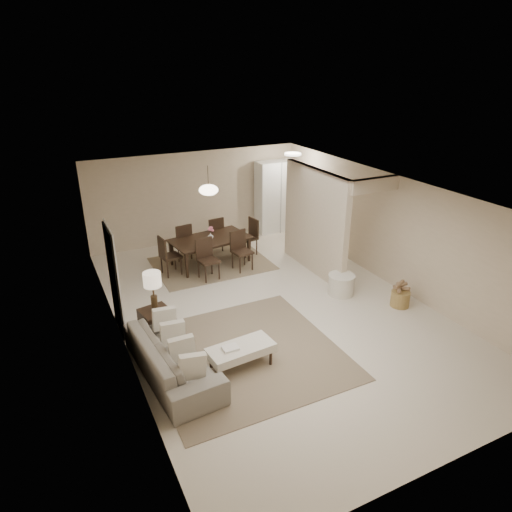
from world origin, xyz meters
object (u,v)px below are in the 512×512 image
pantry_cabinet (276,196)px  round_pouf (341,285)px  wicker_basket (400,299)px  ottoman_bench (241,350)px  side_table (157,324)px  dining_table (211,251)px  sofa (172,357)px

pantry_cabinet → round_pouf: 4.38m
round_pouf → wicker_basket: bearing=-51.1°
ottoman_bench → pantry_cabinet: bearing=51.7°
side_table → dining_table: size_ratio=0.29×
ottoman_bench → side_table: (-1.03, 1.49, -0.04)m
dining_table → ottoman_bench: bearing=-112.3°
sofa → wicker_basket: bearing=-93.5°
sofa → side_table: (0.05, 1.19, -0.06)m
wicker_basket → side_table: bearing=167.5°
round_pouf → dining_table: 3.40m
side_table → pantry_cabinet: bearing=41.2°
pantry_cabinet → round_pouf: bearing=-99.0°
pantry_cabinet → wicker_basket: bearing=-88.7°
dining_table → side_table: bearing=-136.1°
ottoman_bench → wicker_basket: size_ratio=2.95×
round_pouf → wicker_basket: (0.79, -0.98, -0.06)m
sofa → wicker_basket: sofa is taller
ottoman_bench → sofa: bearing=159.6°
wicker_basket → dining_table: bearing=126.5°
sofa → ottoman_bench: (1.08, -0.30, -0.02)m
ottoman_bench → wicker_basket: bearing=1.2°
sofa → ottoman_bench: sofa is taller
pantry_cabinet → sofa: bearing=-131.9°
round_pouf → dining_table: size_ratio=0.30×
pantry_cabinet → wicker_basket: (0.12, -5.23, -0.88)m
pantry_cabinet → dining_table: 3.12m
round_pouf → dining_table: bearing=125.6°
sofa → wicker_basket: (4.92, 0.11, -0.17)m
pantry_cabinet → ottoman_bench: bearing=-123.4°
ottoman_bench → dining_table: size_ratio=0.60×
ottoman_bench → side_table: 1.81m
wicker_basket → pantry_cabinet: bearing=91.3°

